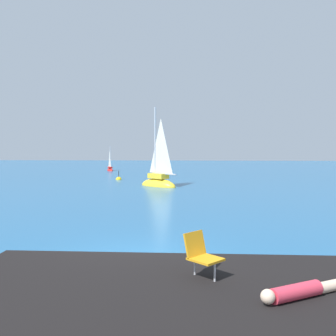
# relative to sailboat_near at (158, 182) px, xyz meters

# --- Properties ---
(ground_plane) EXTENTS (160.00, 160.00, 0.00)m
(ground_plane) POSITION_rel_sailboat_near_xyz_m (1.27, -19.11, -0.37)
(ground_plane) COLOR #236093
(shore_ledge) EXTENTS (8.28, 3.89, 0.71)m
(shore_ledge) POSITION_rel_sailboat_near_xyz_m (2.67, -22.88, -0.02)
(shore_ledge) COLOR black
(shore_ledge) RESTS_ON ground
(boulder_seaward) EXTENTS (1.75, 1.54, 0.91)m
(boulder_seaward) POSITION_rel_sailboat_near_xyz_m (1.42, -21.14, -0.37)
(boulder_seaward) COLOR black
(boulder_seaward) RESTS_ON ground
(boulder_inland) EXTENTS (1.68, 1.73, 0.95)m
(boulder_inland) POSITION_rel_sailboat_near_xyz_m (4.03, -21.04, -0.37)
(boulder_inland) COLOR black
(boulder_inland) RESTS_ON ground
(sailboat_near) EXTENTS (3.57, 3.28, 6.89)m
(sailboat_near) POSITION_rel_sailboat_near_xyz_m (0.00, 0.00, 0.00)
(sailboat_near) COLOR yellow
(sailboat_near) RESTS_ON ground
(sailboat_far) EXTENTS (1.45, 1.99, 3.62)m
(sailboat_far) POSITION_rel_sailboat_near_xyz_m (-8.40, 19.61, -0.18)
(sailboat_far) COLOR red
(sailboat_far) RESTS_ON ground
(person_sunbather) EXTENTS (1.59, 1.00, 0.25)m
(person_sunbather) POSITION_rel_sailboat_near_xyz_m (4.49, -23.30, 0.45)
(person_sunbather) COLOR #DB384C
(person_sunbather) RESTS_ON shore_ledge
(beach_chair) EXTENTS (0.76, 0.76, 0.80)m
(beach_chair) POSITION_rel_sailboat_near_xyz_m (2.93, -22.46, 0.77)
(beach_chair) COLOR orange
(beach_chair) RESTS_ON shore_ledge
(marker_buoy) EXTENTS (0.56, 0.56, 1.13)m
(marker_buoy) POSITION_rel_sailboat_near_xyz_m (-4.40, 5.86, -0.37)
(marker_buoy) COLOR yellow
(marker_buoy) RESTS_ON ground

